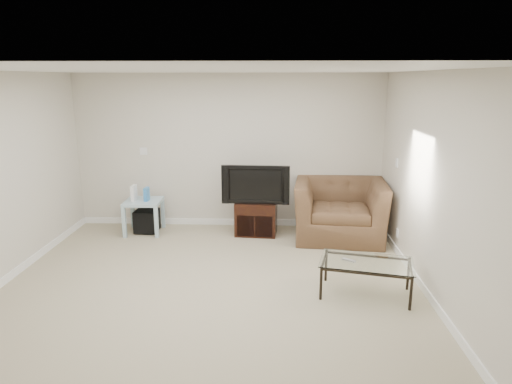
{
  "coord_description": "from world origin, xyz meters",
  "views": [
    {
      "loc": [
        0.74,
        -4.85,
        2.42
      ],
      "look_at": [
        0.5,
        1.2,
        0.9
      ],
      "focal_mm": 32.0,
      "sensor_mm": 36.0,
      "label": 1
    }
  ],
  "objects_px": {
    "tv_stand": "(256,218)",
    "subwoofer": "(147,221)",
    "side_table": "(144,216)",
    "recliner": "(340,200)",
    "television": "(256,183)",
    "coffee_table": "(366,278)"
  },
  "relations": [
    {
      "from": "tv_stand",
      "to": "subwoofer",
      "type": "height_order",
      "value": "tv_stand"
    },
    {
      "from": "side_table",
      "to": "recliner",
      "type": "bearing_deg",
      "value": -1.79
    },
    {
      "from": "side_table",
      "to": "subwoofer",
      "type": "distance_m",
      "value": 0.09
    },
    {
      "from": "tv_stand",
      "to": "side_table",
      "type": "bearing_deg",
      "value": -175.62
    },
    {
      "from": "side_table",
      "to": "subwoofer",
      "type": "bearing_deg",
      "value": 35.62
    },
    {
      "from": "subwoofer",
      "to": "recliner",
      "type": "bearing_deg",
      "value": -2.25
    },
    {
      "from": "side_table",
      "to": "subwoofer",
      "type": "relative_size",
      "value": 1.61
    },
    {
      "from": "side_table",
      "to": "recliner",
      "type": "relative_size",
      "value": 0.41
    },
    {
      "from": "side_table",
      "to": "television",
      "type": "bearing_deg",
      "value": -0.85
    },
    {
      "from": "recliner",
      "to": "subwoofer",
      "type": "bearing_deg",
      "value": -176.66
    },
    {
      "from": "subwoofer",
      "to": "coffee_table",
      "type": "xyz_separation_m",
      "value": [
        3.09,
        -2.08,
        0.01
      ]
    },
    {
      "from": "tv_stand",
      "to": "recliner",
      "type": "height_order",
      "value": "recliner"
    },
    {
      "from": "tv_stand",
      "to": "coffee_table",
      "type": "xyz_separation_m",
      "value": [
        1.33,
        -2.05,
        -0.07
      ]
    },
    {
      "from": "tv_stand",
      "to": "subwoofer",
      "type": "xyz_separation_m",
      "value": [
        -1.76,
        0.02,
        -0.08
      ]
    },
    {
      "from": "television",
      "to": "subwoofer",
      "type": "bearing_deg",
      "value": -179.04
    },
    {
      "from": "side_table",
      "to": "subwoofer",
      "type": "xyz_separation_m",
      "value": [
        0.03,
        0.02,
        -0.08
      ]
    },
    {
      "from": "coffee_table",
      "to": "recliner",
      "type": "bearing_deg",
      "value": 91.01
    },
    {
      "from": "coffee_table",
      "to": "subwoofer",
      "type": "bearing_deg",
      "value": 146.13
    },
    {
      "from": "television",
      "to": "coffee_table",
      "type": "xyz_separation_m",
      "value": [
        1.33,
        -2.03,
        -0.63
      ]
    },
    {
      "from": "television",
      "to": "recliner",
      "type": "height_order",
      "value": "recliner"
    },
    {
      "from": "tv_stand",
      "to": "side_table",
      "type": "distance_m",
      "value": 1.8
    },
    {
      "from": "television",
      "to": "side_table",
      "type": "height_order",
      "value": "television"
    }
  ]
}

